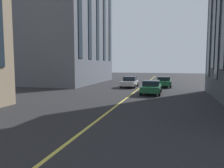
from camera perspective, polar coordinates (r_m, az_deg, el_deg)
lane_centre_line at (r=16.83m, az=2.76°, el=-4.79°), size 80.00×0.16×0.01m
car_silver_parked_b at (r=27.48m, az=4.89°, el=0.58°), size 3.90×1.89×1.40m
car_green_trailing at (r=21.52m, az=10.73°, el=-0.79°), size 4.40×1.95×1.37m
car_green_near at (r=28.66m, az=14.00°, el=0.65°), size 4.40×1.95×1.37m
building_left_near at (r=37.52m, az=-13.75°, el=21.29°), size 16.77×12.67×26.75m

